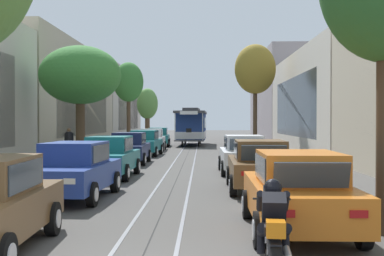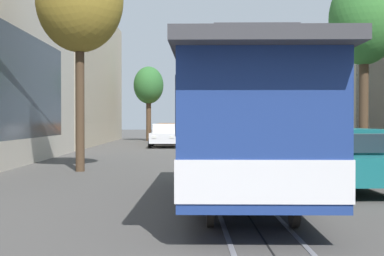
% 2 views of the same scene
% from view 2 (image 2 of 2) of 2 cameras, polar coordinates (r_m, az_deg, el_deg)
% --- Properties ---
extents(ground_plane, '(165.46, 165.46, 0.00)m').
position_cam_2_polar(ground_plane, '(24.05, 2.16, -3.46)').
color(ground_plane, '#4C4947').
extents(trolley_track_rails, '(1.14, 74.19, 0.01)m').
position_cam_2_polar(trolley_track_rails, '(19.46, 2.82, -4.45)').
color(trolley_track_rails, gray).
rests_on(trolley_track_rails, ground).
extents(parked_car_brown_near_left, '(2.12, 4.41, 1.58)m').
position_cam_2_polar(parked_car_brown_near_left, '(48.62, 3.97, -0.38)').
color(parked_car_brown_near_left, brown).
rests_on(parked_car_brown_near_left, ground).
extents(parked_car_blue_second_left, '(2.14, 4.42, 1.58)m').
position_cam_2_polar(parked_car_blue_second_left, '(42.70, 4.50, -0.54)').
color(parked_car_blue_second_left, '#233D93').
rests_on(parked_car_blue_second_left, ground).
extents(parked_car_teal_mid_left, '(2.07, 4.39, 1.58)m').
position_cam_2_polar(parked_car_teal_mid_left, '(37.40, 5.21, -0.72)').
color(parked_car_teal_mid_left, '#196B70').
rests_on(parked_car_teal_mid_left, ground).
extents(parked_car_navy_fourth_left, '(2.02, 4.37, 1.58)m').
position_cam_2_polar(parked_car_navy_fourth_left, '(31.14, 6.66, -1.03)').
color(parked_car_navy_fourth_left, '#19234C').
rests_on(parked_car_navy_fourth_left, ground).
extents(parked_car_teal_fifth_left, '(2.12, 4.41, 1.58)m').
position_cam_2_polar(parked_car_teal_fifth_left, '(25.18, 8.15, -1.46)').
color(parked_car_teal_fifth_left, '#196B70').
rests_on(parked_car_teal_fifth_left, ground).
extents(parked_car_white_sixth_left, '(2.07, 4.39, 1.58)m').
position_cam_2_polar(parked_car_white_sixth_left, '(19.90, 10.74, -2.05)').
color(parked_car_white_sixth_left, silver).
rests_on(parked_car_white_sixth_left, ground).
extents(parked_car_teal_far_left, '(2.09, 4.40, 1.58)m').
position_cam_2_polar(parked_car_teal_far_left, '(14.00, 15.86, -3.26)').
color(parked_car_teal_far_left, '#196B70').
rests_on(parked_car_teal_far_left, ground).
extents(parked_car_orange_near_right, '(2.03, 4.37, 1.58)m').
position_cam_2_polar(parked_car_orange_near_right, '(46.79, -2.65, -0.42)').
color(parked_car_orange_near_right, orange).
rests_on(parked_car_orange_near_right, ground).
extents(parked_car_brown_second_right, '(2.04, 4.38, 1.58)m').
position_cam_2_polar(parked_car_brown_second_right, '(40.83, -2.83, -0.60)').
color(parked_car_brown_second_right, brown).
rests_on(parked_car_brown_second_right, ground).
extents(parked_car_white_mid_right, '(2.02, 4.37, 1.58)m').
position_cam_2_polar(parked_car_white_mid_right, '(35.61, -3.02, -0.80)').
color(parked_car_white_mid_right, silver).
rests_on(parked_car_white_mid_right, ground).
extents(street_tree_kerb_left_near, '(3.75, 3.71, 7.91)m').
position_cam_2_polar(street_tree_kerb_left_near, '(46.55, 6.32, 5.56)').
color(street_tree_kerb_left_near, brown).
rests_on(street_tree_kerb_left_near, ground).
extents(street_tree_kerb_left_second, '(3.91, 3.71, 5.78)m').
position_cam_2_polar(street_tree_kerb_left_second, '(33.02, 10.03, 5.21)').
color(street_tree_kerb_left_second, '#4C3826').
rests_on(street_tree_kerb_left_second, ground).
extents(street_tree_kerb_left_mid, '(2.30, 2.24, 6.69)m').
position_cam_2_polar(street_tree_kerb_left_mid, '(18.73, 18.09, 10.92)').
color(street_tree_kerb_left_mid, '#4C3826').
rests_on(street_tree_kerb_left_mid, ground).
extents(street_tree_kerb_right_near, '(2.65, 2.88, 6.60)m').
position_cam_2_polar(street_tree_kerb_right_near, '(47.11, -4.71, 4.53)').
color(street_tree_kerb_right_near, '#4C3826').
rests_on(street_tree_kerb_right_near, ground).
extents(street_tree_kerb_right_second, '(3.06, 2.62, 7.88)m').
position_cam_2_polar(street_tree_kerb_right_second, '(19.40, -12.04, 13.26)').
color(street_tree_kerb_right_second, '#4C3826').
rests_on(street_tree_kerb_right_second, ground).
extents(cable_car_trolley, '(2.81, 9.17, 3.28)m').
position_cam_2_polar(cable_car_trolley, '(10.96, 5.46, 0.17)').
color(cable_car_trolley, navy).
rests_on(cable_car_trolley, ground).
extents(motorcycle_with_rider, '(0.59, 1.99, 1.37)m').
position_cam_2_polar(motorcycle_with_rider, '(49.69, -1.51, -0.52)').
color(motorcycle_with_rider, black).
rests_on(motorcycle_with_rider, ground).
extents(pedestrian_on_left_pavement, '(0.55, 0.42, 1.75)m').
position_cam_2_polar(pedestrian_on_left_pavement, '(27.80, 16.41, -0.88)').
color(pedestrian_on_left_pavement, black).
rests_on(pedestrian_on_left_pavement, ground).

